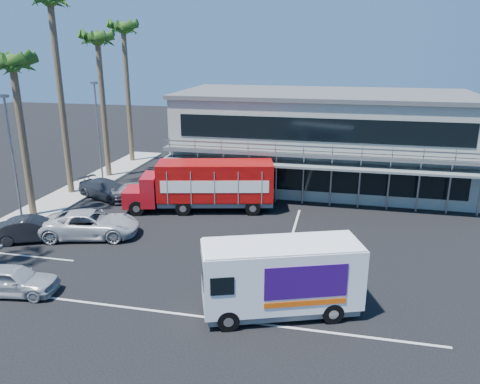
% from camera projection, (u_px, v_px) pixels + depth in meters
% --- Properties ---
extents(ground, '(120.00, 120.00, 0.00)m').
position_uv_depth(ground, '(247.00, 257.00, 24.77)').
color(ground, black).
rests_on(ground, ground).
extents(building, '(22.40, 12.00, 7.30)m').
position_uv_depth(building, '(322.00, 139.00, 36.97)').
color(building, '#A0A799').
rests_on(building, ground).
extents(curb_strip, '(3.00, 32.00, 0.16)m').
position_uv_depth(curb_strip, '(59.00, 201.00, 33.41)').
color(curb_strip, '#A5A399').
rests_on(curb_strip, ground).
extents(palm_c, '(2.80, 2.80, 10.75)m').
position_uv_depth(palm_c, '(13.00, 72.00, 27.86)').
color(palm_c, brown).
rests_on(palm_c, ground).
extents(palm_d, '(2.80, 2.80, 14.75)m').
position_uv_depth(palm_d, '(51.00, 13.00, 31.51)').
color(palm_d, brown).
rests_on(palm_d, ground).
extents(palm_e, '(2.80, 2.80, 12.25)m').
position_uv_depth(palm_e, '(98.00, 47.00, 36.73)').
color(palm_e, brown).
rests_on(palm_e, ground).
extents(palm_f, '(2.80, 2.80, 13.25)m').
position_uv_depth(palm_f, '(124.00, 37.00, 41.67)').
color(palm_f, brown).
rests_on(palm_f, ground).
extents(light_pole_near, '(0.50, 0.25, 8.09)m').
position_uv_depth(light_pole_near, '(13.00, 157.00, 27.27)').
color(light_pole_near, gray).
rests_on(light_pole_near, ground).
extents(light_pole_far, '(0.50, 0.25, 8.09)m').
position_uv_depth(light_pole_far, '(98.00, 129.00, 36.58)').
color(light_pole_far, gray).
rests_on(light_pole_far, ground).
extents(red_truck, '(10.18, 4.41, 3.34)m').
position_uv_depth(red_truck, '(205.00, 184.00, 31.30)').
color(red_truck, '#A50D15').
rests_on(red_truck, ground).
extents(white_van, '(6.80, 4.25, 3.14)m').
position_uv_depth(white_van, '(281.00, 277.00, 19.10)').
color(white_van, white).
rests_on(white_van, ground).
extents(parked_car_a, '(4.17, 2.15, 1.36)m').
position_uv_depth(parked_car_a, '(13.00, 280.00, 20.92)').
color(parked_car_a, '#A5A7AC').
rests_on(parked_car_a, ground).
extents(parked_car_b, '(4.45, 3.02, 1.39)m').
position_uv_depth(parked_car_b, '(33.00, 229.00, 26.67)').
color(parked_car_b, black).
rests_on(parked_car_b, ground).
extents(parked_car_c, '(6.01, 3.81, 1.55)m').
position_uv_depth(parked_car_c, '(90.00, 224.00, 27.23)').
color(parked_car_c, '#BDBDBF').
rests_on(parked_car_c, ground).
extents(parked_car_d, '(5.05, 3.51, 1.36)m').
position_uv_depth(parked_car_d, '(106.00, 189.00, 34.13)').
color(parked_car_d, '#282D36').
rests_on(parked_car_d, ground).
extents(parked_car_e, '(4.33, 3.12, 1.37)m').
position_uv_depth(parked_car_e, '(140.00, 191.00, 33.70)').
color(parked_car_e, slate).
rests_on(parked_car_e, ground).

